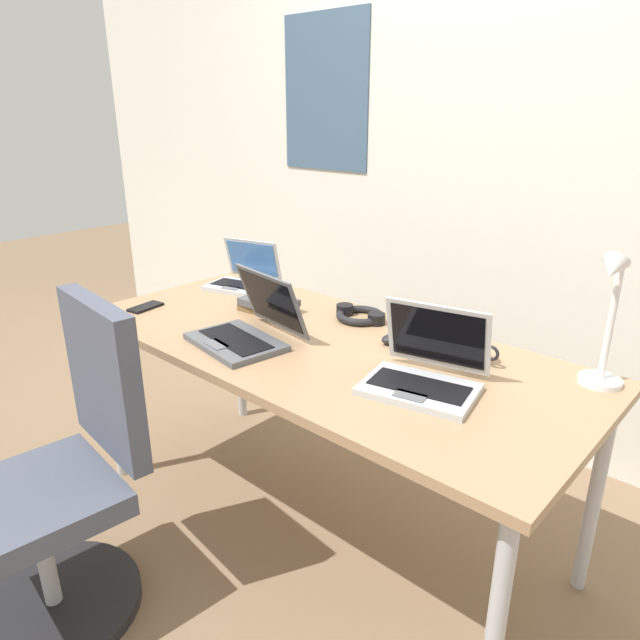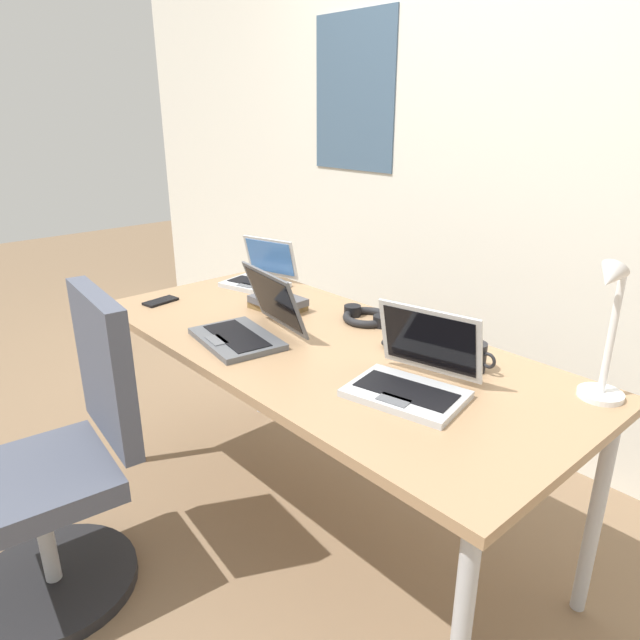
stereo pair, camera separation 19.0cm
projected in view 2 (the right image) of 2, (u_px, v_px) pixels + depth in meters
name	position (u px, v px, depth m)	size (l,w,h in m)	color
ground_plane	(320.00, 521.00, 2.19)	(12.00, 12.00, 0.00)	#7A6047
wall_back	(513.00, 153.00, 2.42)	(6.00, 0.13, 2.60)	silver
desk	(320.00, 358.00, 1.95)	(1.80, 0.80, 0.74)	#9E7A56
desk_lamp	(607.00, 333.00, 1.48)	(0.12, 0.18, 0.40)	white
laptop_near_mouse	(248.00, 326.00, 1.94)	(0.36, 0.34, 0.23)	#515459
laptop_front_left	(260.00, 276.00, 2.54)	(0.32, 0.30, 0.20)	#B7BABC
laptop_by_keyboard	(413.00, 377.00, 1.58)	(0.36, 0.33, 0.23)	#B7BABC
computer_mouse	(395.00, 341.00, 1.89)	(0.06, 0.10, 0.03)	black
cell_phone	(161.00, 301.00, 2.32)	(0.06, 0.14, 0.01)	black
headphones	(367.00, 317.00, 2.12)	(0.21, 0.18, 0.04)	black
book_stack	(278.00, 303.00, 2.23)	(0.23, 0.16, 0.05)	brown
coffee_mug	(474.00, 357.00, 1.71)	(0.11, 0.08, 0.09)	black
office_chair	(63.00, 477.00, 1.79)	(0.52, 0.56, 0.97)	black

